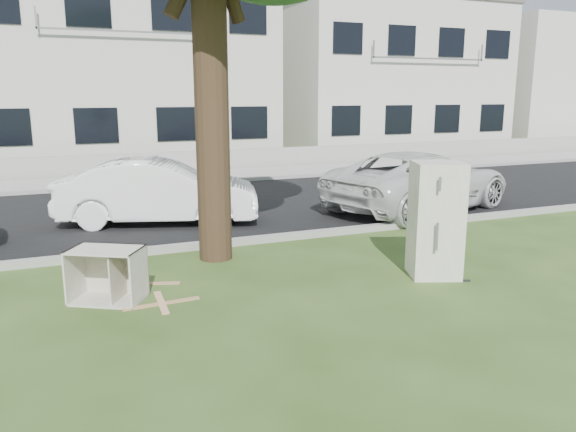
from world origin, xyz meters
name	(u,v)px	position (x,y,z in m)	size (l,w,h in m)	color
ground	(278,289)	(0.00, 0.00, 0.00)	(120.00, 120.00, 0.00)	#2A4217
road	(185,209)	(0.00, 6.00, 0.01)	(120.00, 7.00, 0.01)	black
kerb_near	(228,246)	(0.00, 2.45, 0.00)	(120.00, 0.18, 0.12)	gray
kerb_far	(159,187)	(0.00, 9.55, 0.00)	(120.00, 0.18, 0.12)	gray
sidewalk	(151,180)	(0.00, 11.00, 0.01)	(120.00, 2.80, 0.01)	gray
low_wall	(143,163)	(0.00, 12.60, 0.35)	(120.00, 0.15, 0.70)	gray
townhouse_center	(121,67)	(0.00, 17.50, 3.72)	(11.22, 8.16, 7.44)	beige
townhouse_right	(376,78)	(12.00, 17.50, 3.42)	(10.20, 8.16, 6.84)	silver
fridge	(436,220)	(2.36, -0.31, 0.85)	(0.70, 0.65, 1.70)	silver
cabinet	(107,275)	(-2.22, 0.43, 0.35)	(0.91, 0.56, 0.71)	beige
plank_a	(162,304)	(-1.60, 0.04, 0.01)	(0.99, 0.08, 0.02)	tan
plank_b	(151,284)	(-1.60, 0.88, 0.01)	(0.82, 0.08, 0.02)	#AE7B5B
plank_c	(161,302)	(-1.60, 0.08, 0.01)	(0.82, 0.09, 0.02)	tan
car_center	(159,192)	(-0.79, 4.76, 0.67)	(1.42, 4.07, 1.34)	white
car_right	(420,181)	(5.06, 3.87, 0.68)	(2.26, 4.89, 1.36)	silver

